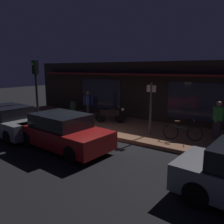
{
  "coord_description": "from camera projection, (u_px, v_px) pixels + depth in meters",
  "views": [
    {
      "loc": [
        6.29,
        -7.13,
        3.2
      ],
      "look_at": [
        -0.43,
        2.4,
        0.95
      ],
      "focal_mm": 36.33,
      "sensor_mm": 36.0,
      "label": 1
    }
  ],
  "objects": [
    {
      "name": "traffic_light_pole",
      "position": [
        36.0,
        82.0,
        11.9
      ],
      "size": [
        0.24,
        0.33,
        3.6
      ],
      "color": "black",
      "rests_on": "ground_plane"
    },
    {
      "name": "bicycle_parked",
      "position": [
        183.0,
        132.0,
        9.71
      ],
      "size": [
        1.57,
        0.65,
        0.91
      ],
      "color": "black",
      "rests_on": "sidewalk_slab"
    },
    {
      "name": "sidewalk_slab",
      "position": [
        125.0,
        127.0,
        12.28
      ],
      "size": [
        18.0,
        4.0,
        0.15
      ],
      "primitive_type": "cube",
      "color": "brown",
      "rests_on": "ground_plane"
    },
    {
      "name": "parked_car_far",
      "position": [
        63.0,
        132.0,
        9.09
      ],
      "size": [
        4.2,
        2.02,
        1.42
      ],
      "color": "black",
      "rests_on": "ground_plane"
    },
    {
      "name": "motorcycle",
      "position": [
        111.0,
        114.0,
        12.87
      ],
      "size": [
        1.57,
        0.92,
        0.97
      ],
      "color": "black",
      "rests_on": "sidewalk_slab"
    },
    {
      "name": "ground_plane",
      "position": [
        88.0,
        143.0,
        9.89
      ],
      "size": [
        60.0,
        60.0,
        0.0
      ],
      "primitive_type": "plane",
      "color": "black"
    },
    {
      "name": "person_bystander",
      "position": [
        218.0,
        119.0,
        9.78
      ],
      "size": [
        0.41,
        0.62,
        1.67
      ],
      "color": "#28232D",
      "rests_on": "sidewalk_slab"
    },
    {
      "name": "trash_bin",
      "position": [
        73.0,
        107.0,
        15.45
      ],
      "size": [
        0.48,
        0.48,
        0.93
      ],
      "color": "#2D4C33",
      "rests_on": "sidewalk_slab"
    },
    {
      "name": "sign_post",
      "position": [
        151.0,
        106.0,
        10.36
      ],
      "size": [
        0.44,
        0.09,
        2.4
      ],
      "color": "#47474C",
      "rests_on": "sidewalk_slab"
    },
    {
      "name": "storefront_building",
      "position": [
        153.0,
        90.0,
        14.67
      ],
      "size": [
        18.0,
        3.3,
        3.6
      ],
      "color": "black",
      "rests_on": "ground_plane"
    },
    {
      "name": "parked_car_near",
      "position": [
        9.0,
        121.0,
        10.98
      ],
      "size": [
        4.2,
        2.0,
        1.42
      ],
      "color": "black",
      "rests_on": "ground_plane"
    },
    {
      "name": "person_photographer",
      "position": [
        88.0,
        104.0,
        14.15
      ],
      "size": [
        0.58,
        0.44,
        1.67
      ],
      "color": "#28232D",
      "rests_on": "sidewalk_slab"
    }
  ]
}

